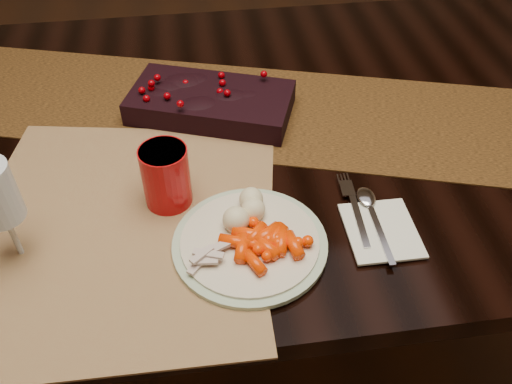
{
  "coord_description": "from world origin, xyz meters",
  "views": [
    {
      "loc": [
        -0.09,
        -0.87,
        1.4
      ],
      "look_at": [
        -0.0,
        -0.25,
        0.8
      ],
      "focal_mm": 38.0,
      "sensor_mm": 36.0,
      "label": 1
    }
  ],
  "objects": [
    {
      "name": "mashed_potatoes",
      "position": [
        -0.03,
        -0.27,
        0.79
      ],
      "size": [
        0.1,
        0.09,
        0.05
      ],
      "primitive_type": null,
      "rotation": [
        0.0,
        0.0,
        -0.2
      ],
      "color": "#CBBB89",
      "rests_on": "dinner_plate"
    },
    {
      "name": "dining_table",
      "position": [
        0.0,
        0.0,
        0.38
      ],
      "size": [
        1.8,
        1.0,
        0.75
      ],
      "primitive_type": "cube",
      "color": "black",
      "rests_on": "floor"
    },
    {
      "name": "red_cup",
      "position": [
        -0.14,
        -0.2,
        0.81
      ],
      "size": [
        0.1,
        0.1,
        0.11
      ],
      "primitive_type": "cylinder",
      "rotation": [
        0.0,
        0.0,
        -0.32
      ],
      "color": "#B30B0D",
      "rests_on": "placemat_main"
    },
    {
      "name": "placemat_main",
      "position": [
        -0.26,
        -0.33,
        0.75
      ],
      "size": [
        0.51,
        0.38,
        0.0
      ],
      "primitive_type": "cube",
      "rotation": [
        0.0,
        0.0,
        -0.02
      ],
      "color": "#80644A",
      "rests_on": "dining_table"
    },
    {
      "name": "napkin",
      "position": [
        0.19,
        -0.32,
        0.76
      ],
      "size": [
        0.11,
        0.13,
        0.0
      ],
      "primitive_type": "cube",
      "rotation": [
        0.0,
        0.0,
        -0.01
      ],
      "color": "silver",
      "rests_on": "placemat_main"
    },
    {
      "name": "centerpiece",
      "position": [
        -0.05,
        0.04,
        0.78
      ],
      "size": [
        0.35,
        0.26,
        0.06
      ],
      "primitive_type": null,
      "rotation": [
        0.0,
        0.0,
        -0.35
      ],
      "color": "black",
      "rests_on": "table_runner"
    },
    {
      "name": "dinner_plate",
      "position": [
        -0.02,
        -0.32,
        0.76
      ],
      "size": [
        0.27,
        0.27,
        0.01
      ],
      "primitive_type": "cylinder",
      "rotation": [
        0.0,
        0.0,
        0.15
      ],
      "color": "beige",
      "rests_on": "placemat_main"
    },
    {
      "name": "wine_glass",
      "position": [
        -0.37,
        -0.29,
        0.84
      ],
      "size": [
        0.07,
        0.07,
        0.18
      ],
      "primitive_type": null,
      "rotation": [
        0.0,
        0.0,
        -0.11
      ],
      "color": "silver",
      "rests_on": "dining_table"
    },
    {
      "name": "floor",
      "position": [
        0.0,
        0.0,
        0.0
      ],
      "size": [
        5.0,
        5.0,
        0.0
      ],
      "primitive_type": "plane",
      "color": "black",
      "rests_on": "ground"
    },
    {
      "name": "placemat_second",
      "position": [
        -0.21,
        -0.17,
        0.75
      ],
      "size": [
        0.54,
        0.43,
        0.0
      ],
      "primitive_type": "cube",
      "rotation": [
        0.0,
        0.0,
        -0.18
      ],
      "color": "#935C37",
      "rests_on": "dining_table"
    },
    {
      "name": "baby_carrots",
      "position": [
        -0.01,
        -0.34,
        0.78
      ],
      "size": [
        0.12,
        0.1,
        0.02
      ],
      "primitive_type": null,
      "rotation": [
        0.0,
        0.0,
        -0.02
      ],
      "color": "#FF3600",
      "rests_on": "dinner_plate"
    },
    {
      "name": "spoon",
      "position": [
        0.18,
        -0.31,
        0.76
      ],
      "size": [
        0.03,
        0.16,
        0.0
      ],
      "primitive_type": null,
      "rotation": [
        0.0,
        0.0,
        -0.02
      ],
      "color": "#AEAEB7",
      "rests_on": "napkin"
    },
    {
      "name": "table_runner",
      "position": [
        0.05,
        0.03,
        0.75
      ],
      "size": [
        1.6,
        0.77,
        0.0
      ],
      "primitive_type": "cube",
      "rotation": [
        0.0,
        0.0,
        -0.29
      ],
      "color": "#422509",
      "rests_on": "dining_table"
    },
    {
      "name": "fork",
      "position": [
        0.16,
        -0.28,
        0.76
      ],
      "size": [
        0.03,
        0.15,
        0.0
      ],
      "primitive_type": null,
      "rotation": [
        0.0,
        0.0,
        -0.06
      ],
      "color": "#B8B8C3",
      "rests_on": "napkin"
    },
    {
      "name": "turkey_shreds",
      "position": [
        -0.08,
        -0.35,
        0.78
      ],
      "size": [
        0.09,
        0.08,
        0.02
      ],
      "primitive_type": null,
      "rotation": [
        0.0,
        0.0,
        0.36
      ],
      "color": "beige",
      "rests_on": "dinner_plate"
    }
  ]
}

